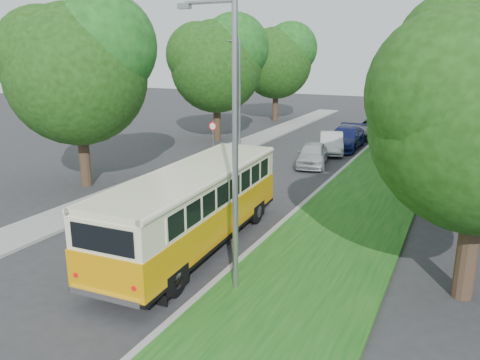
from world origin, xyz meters
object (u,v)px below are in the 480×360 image
at_px(car_blue, 345,138).
at_px(vintage_bus, 194,209).
at_px(lamppost_far, 238,90).
at_px(car_grey, 372,128).
at_px(car_silver, 312,154).
at_px(lamppost_near, 232,141).
at_px(car_white, 331,143).

bearing_deg(car_blue, vintage_bus, -91.84).
distance_m(lamppost_far, car_grey, 11.96).
bearing_deg(lamppost_far, vintage_bus, -68.77).
height_order(vintage_bus, car_grey, vintage_bus).
distance_m(vintage_bus, car_grey, 24.95).
height_order(vintage_bus, car_blue, vintage_bus).
bearing_deg(car_blue, car_silver, -95.44).
height_order(lamppost_near, car_grey, lamppost_near).
height_order(lamppost_near, lamppost_far, lamppost_near).
height_order(car_white, car_grey, car_grey).
bearing_deg(car_grey, lamppost_near, -86.47).
xyz_separation_m(lamppost_near, lamppost_far, (-8.91, 18.50, -0.25)).
relative_size(vintage_bus, car_grey, 1.84).
distance_m(lamppost_near, car_white, 20.27).
bearing_deg(car_silver, car_grey, 71.55).
xyz_separation_m(lamppost_near, car_silver, (-2.57, 15.69, -3.67)).
height_order(lamppost_far, car_grey, lamppost_far).
height_order(car_blue, car_grey, car_blue).
distance_m(lamppost_near, car_silver, 16.31).
relative_size(vintage_bus, car_blue, 1.83).
xyz_separation_m(lamppost_far, vintage_bus, (6.37, -16.41, -2.68)).
xyz_separation_m(lamppost_far, car_grey, (7.70, 8.50, -3.39)).
relative_size(lamppost_near, vintage_bus, 0.83).
relative_size(lamppost_near, car_white, 1.88).
distance_m(car_white, car_blue, 1.93).
bearing_deg(vintage_bus, car_blue, 85.66).
xyz_separation_m(vintage_bus, car_grey, (1.33, 24.91, -0.71)).
xyz_separation_m(car_white, car_blue, (0.49, 1.87, 0.07)).
xyz_separation_m(lamppost_near, car_white, (-2.54, 19.77, -3.67)).
relative_size(lamppost_near, car_silver, 1.94).
xyz_separation_m(vintage_bus, car_silver, (-0.04, 13.59, -0.74)).
relative_size(lamppost_near, lamppost_far, 1.07).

